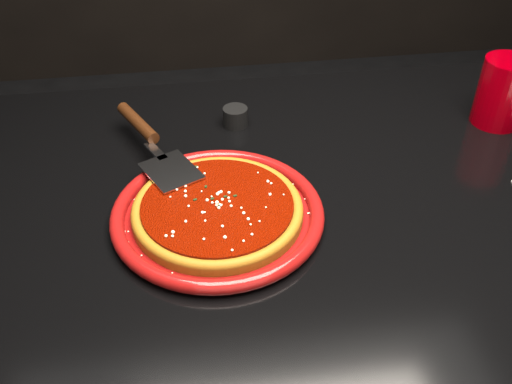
% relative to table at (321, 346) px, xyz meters
% --- Properties ---
extents(table, '(1.20, 0.80, 0.75)m').
position_rel_table_xyz_m(table, '(0.00, 0.00, 0.00)').
color(table, black).
rests_on(table, floor).
extents(plate, '(0.40, 0.40, 0.02)m').
position_rel_table_xyz_m(plate, '(-0.19, -0.03, 0.39)').
color(plate, maroon).
rests_on(plate, table).
extents(pizza_crust, '(0.32, 0.32, 0.01)m').
position_rel_table_xyz_m(pizza_crust, '(-0.19, -0.03, 0.39)').
color(pizza_crust, brown).
rests_on(pizza_crust, plate).
extents(pizza_crust_rim, '(0.32, 0.32, 0.02)m').
position_rel_table_xyz_m(pizza_crust_rim, '(-0.19, -0.03, 0.40)').
color(pizza_crust_rim, brown).
rests_on(pizza_crust_rim, plate).
extents(pizza_sauce, '(0.28, 0.28, 0.01)m').
position_rel_table_xyz_m(pizza_sauce, '(-0.19, -0.03, 0.40)').
color(pizza_sauce, '#720C00').
rests_on(pizza_sauce, plate).
extents(parmesan_dusting, '(0.21, 0.21, 0.01)m').
position_rel_table_xyz_m(parmesan_dusting, '(-0.19, -0.03, 0.41)').
color(parmesan_dusting, beige).
rests_on(parmesan_dusting, plate).
extents(basil_flecks, '(0.19, 0.19, 0.00)m').
position_rel_table_xyz_m(basil_flecks, '(-0.19, -0.03, 0.41)').
color(basil_flecks, black).
rests_on(basil_flecks, plate).
extents(pizza_server, '(0.21, 0.31, 0.02)m').
position_rel_table_xyz_m(pizza_server, '(-0.27, 0.13, 0.41)').
color(pizza_server, silver).
rests_on(pizza_server, plate).
extents(cup, '(0.11, 0.11, 0.12)m').
position_rel_table_xyz_m(cup, '(0.33, 0.17, 0.44)').
color(cup, '#8B0007').
rests_on(cup, table).
extents(ramekin, '(0.05, 0.05, 0.03)m').
position_rel_table_xyz_m(ramekin, '(-0.13, 0.22, 0.39)').
color(ramekin, black).
rests_on(ramekin, table).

